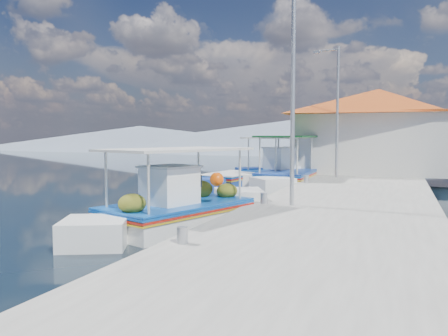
% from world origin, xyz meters
% --- Properties ---
extents(ground, '(160.00, 160.00, 0.00)m').
position_xyz_m(ground, '(0.00, 0.00, 0.00)').
color(ground, black).
rests_on(ground, ground).
extents(quay, '(5.00, 44.00, 0.50)m').
position_xyz_m(quay, '(5.90, 6.00, 0.25)').
color(quay, '#B0AEA5').
rests_on(quay, ground).
extents(bollards, '(0.20, 17.20, 0.30)m').
position_xyz_m(bollards, '(3.80, 5.25, 0.65)').
color(bollards, '#A5A8AD').
rests_on(bollards, quay).
extents(main_caique, '(3.46, 6.68, 2.32)m').
position_xyz_m(main_caique, '(1.96, 0.31, 0.45)').
color(main_caique, white).
rests_on(main_caique, ground).
extents(caique_green_canopy, '(2.20, 7.19, 2.69)m').
position_xyz_m(caique_green_canopy, '(2.46, 10.26, 0.40)').
color(caique_green_canopy, white).
rests_on(caique_green_canopy, ground).
extents(caique_blue_hull, '(2.12, 5.86, 1.05)m').
position_xyz_m(caique_blue_hull, '(0.06, 9.19, 0.28)').
color(caique_blue_hull, navy).
rests_on(caique_blue_hull, ground).
extents(caique_far, '(4.05, 6.85, 2.61)m').
position_xyz_m(caique_far, '(1.89, 11.76, 0.48)').
color(caique_far, white).
rests_on(caique_far, ground).
extents(harbor_building, '(10.49, 10.49, 4.40)m').
position_xyz_m(harbor_building, '(6.20, 15.00, 2.78)').
color(harbor_building, silver).
rests_on(harbor_building, quay).
extents(lamp_post_near, '(1.21, 0.14, 6.00)m').
position_xyz_m(lamp_post_near, '(4.51, 2.00, 3.85)').
color(lamp_post_near, '#A5A8AD').
rests_on(lamp_post_near, quay).
extents(lamp_post_far, '(1.21, 0.14, 6.00)m').
position_xyz_m(lamp_post_far, '(4.51, 11.00, 3.85)').
color(lamp_post_far, '#A5A8AD').
rests_on(lamp_post_far, quay).
extents(mountain_ridge, '(171.40, 96.00, 5.50)m').
position_xyz_m(mountain_ridge, '(6.54, 56.00, 2.04)').
color(mountain_ridge, gray).
rests_on(mountain_ridge, ground).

